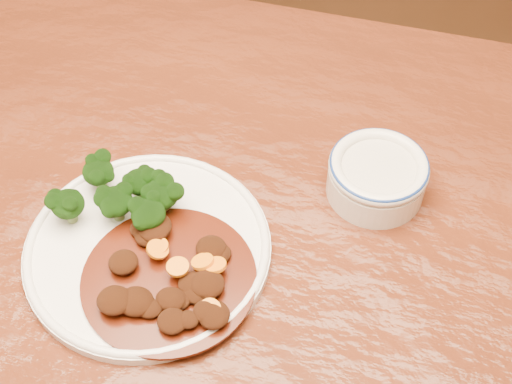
# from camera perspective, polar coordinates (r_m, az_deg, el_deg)

# --- Properties ---
(dining_table) EXTENTS (1.51, 0.92, 0.75)m
(dining_table) POSITION_cam_1_polar(r_m,az_deg,el_deg) (0.90, -4.14, -6.23)
(dining_table) COLOR #51200E
(dining_table) RESTS_ON ground
(dinner_plate) EXTENTS (0.28, 0.28, 0.02)m
(dinner_plate) POSITION_cam_1_polar(r_m,az_deg,el_deg) (0.82, -8.65, -4.45)
(dinner_plate) COLOR white
(dinner_plate) RESTS_ON dining_table
(broccoli_florets) EXTENTS (0.14, 0.09, 0.05)m
(broccoli_florets) POSITION_cam_1_polar(r_m,az_deg,el_deg) (0.83, -10.66, -0.30)
(broccoli_florets) COLOR olive
(broccoli_florets) RESTS_ON dinner_plate
(mince_stew) EXTENTS (0.19, 0.19, 0.03)m
(mince_stew) POSITION_cam_1_polar(r_m,az_deg,el_deg) (0.78, -6.79, -6.92)
(mince_stew) COLOR #401506
(mince_stew) RESTS_ON dinner_plate
(dip_bowl) EXTENTS (0.12, 0.12, 0.05)m
(dip_bowl) POSITION_cam_1_polar(r_m,az_deg,el_deg) (0.86, 9.67, 1.33)
(dip_bowl) COLOR silver
(dip_bowl) RESTS_ON dining_table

